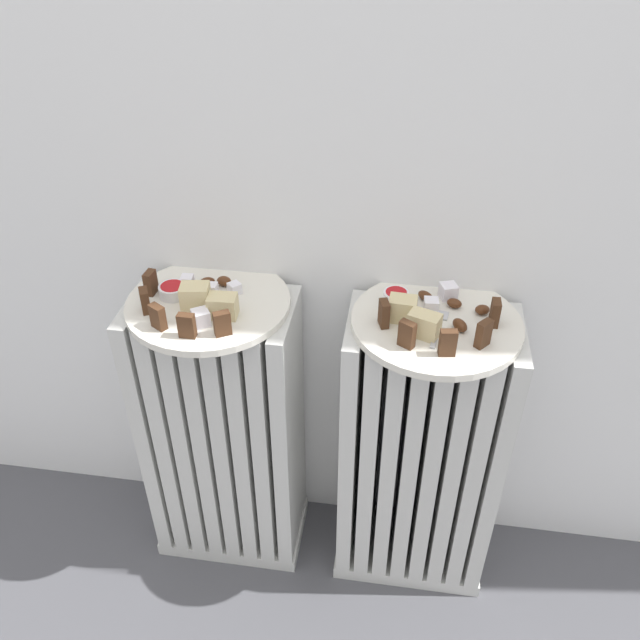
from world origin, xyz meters
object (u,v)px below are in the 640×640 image
Objects in this scene: radiator_right at (419,456)px; fork at (439,326)px; jam_bowl_left at (173,290)px; radiator_left at (225,435)px; plate_right at (436,323)px; jam_bowl_right at (396,298)px; plate_left at (209,303)px.

fork reaches higher than radiator_right.
radiator_left is at bearing -4.56° from jam_bowl_left.
plate_right reaches higher than radiator_right.
radiator_left is at bearing 180.00° from radiator_right.
radiator_left is at bearing 177.27° from fork.
jam_bowl_right reaches higher than fork.
radiator_left is 0.45m from jam_bowl_right.
jam_bowl_left is 0.46× the size of fork.
radiator_right is at bearing 0.00° from plate_left.
plate_left is 0.37m from plate_right.
radiator_left is 0.31m from plate_left.
jam_bowl_right reaches higher than jam_bowl_left.
plate_left is (0.00, -0.00, 0.31)m from radiator_left.
jam_bowl_left reaches higher than plate_left.
radiator_right is 0.31m from fork.
plate_right is at bearing 0.00° from plate_left.
fork is (0.43, -0.02, -0.01)m from jam_bowl_left.
plate_left is at bearing 180.00° from plate_right.
jam_bowl_right is at bearing 5.93° from radiator_left.
jam_bowl_left reaches higher than radiator_right.
radiator_left is at bearing 180.00° from plate_right.
plate_left is at bearing -174.07° from jam_bowl_right.
radiator_right is 0.48m from plate_left.
fork is at bearing -2.99° from jam_bowl_left.
radiator_right is 6.00× the size of fork.
radiator_left is 2.20× the size of plate_left.
jam_bowl_right is at bearing 4.20° from jam_bowl_left.
plate_right is at bearing -25.37° from jam_bowl_right.
radiator_right is at bearing 45.00° from plate_right.
plate_left is 1.00× the size of plate_right.
fork reaches higher than radiator_left.
jam_bowl_left is (-0.43, 0.00, 0.02)m from plate_right.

